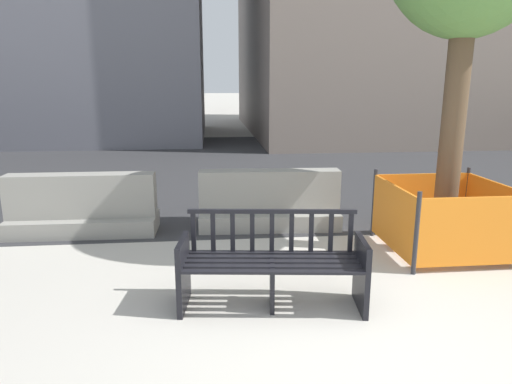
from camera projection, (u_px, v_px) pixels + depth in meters
The scene contains 6 objects.
ground_plane at pixel (360, 349), 3.59m from camera, with size 200.00×200.00×0.00m, color #B7B2A8.
street_asphalt at pixel (254, 163), 12.01m from camera, with size 120.00×12.00×0.01m, color #333335.
street_bench at pixel (272, 266), 4.20m from camera, with size 1.74×0.70×0.88m.
jersey_barrier_centre at pixel (269, 204), 6.57m from camera, with size 2.03×0.77×0.84m.
jersey_barrier_left at pixel (83, 209), 6.30m from camera, with size 2.01×0.70×0.84m.
construction_fence at pixel (444, 215), 5.59m from camera, with size 1.36×1.36×0.93m.
Camera 1 is at (-1.14, -3.11, 2.03)m, focal length 32.00 mm.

